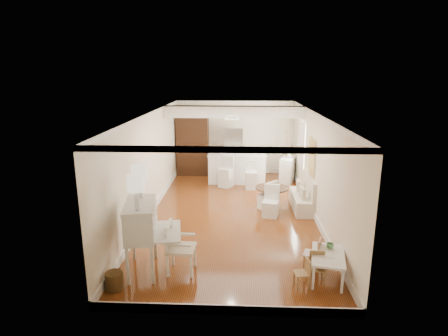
# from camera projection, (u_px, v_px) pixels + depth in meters

# --- Properties ---
(room) EXTENTS (9.00, 9.04, 2.82)m
(room) POSITION_uv_depth(u_px,v_px,m) (234.00, 142.00, 10.27)
(room) COLOR brown
(room) RESTS_ON ground
(secretary_bureau) EXTENTS (1.29, 1.31, 1.43)m
(secretary_bureau) POSITION_uv_depth(u_px,v_px,m) (141.00, 237.00, 7.30)
(secretary_bureau) COLOR beige
(secretary_bureau) RESTS_ON ground
(gustavian_armchair) EXTENTS (0.61, 0.61, 1.02)m
(gustavian_armchair) POSITION_uv_depth(u_px,v_px,m) (181.00, 248.00, 7.32)
(gustavian_armchair) COLOR white
(gustavian_armchair) RESTS_ON ground
(wicker_basket) EXTENTS (0.39, 0.39, 0.33)m
(wicker_basket) POSITION_uv_depth(u_px,v_px,m) (114.00, 281.00, 6.79)
(wicker_basket) COLOR #523819
(wicker_basket) RESTS_ON ground
(kids_table) EXTENTS (0.79, 1.11, 0.50)m
(kids_table) POSITION_uv_depth(u_px,v_px,m) (327.00, 266.00, 7.13)
(kids_table) COLOR white
(kids_table) RESTS_ON ground
(kids_chair_a) EXTENTS (0.31, 0.31, 0.54)m
(kids_chair_a) POSITION_uv_depth(u_px,v_px,m) (302.00, 273.00, 6.85)
(kids_chair_a) COLOR #A67D4B
(kids_chair_a) RESTS_ON ground
(kids_chair_b) EXTENTS (0.40, 0.40, 0.66)m
(kids_chair_b) POSITION_uv_depth(u_px,v_px,m) (312.00, 253.00, 7.48)
(kids_chair_b) COLOR tan
(kids_chair_b) RESTS_ON ground
(kids_chair_c) EXTENTS (0.30, 0.30, 0.59)m
(kids_chair_c) POSITION_uv_depth(u_px,v_px,m) (318.00, 268.00, 6.99)
(kids_chair_c) COLOR #9E7948
(kids_chair_c) RESTS_ON ground
(banquette) EXTENTS (0.52, 1.60, 0.98)m
(banquette) POSITION_uv_depth(u_px,v_px,m) (302.00, 193.00, 10.73)
(banquette) COLOR silver
(banquette) RESTS_ON ground
(dining_table) EXTENTS (1.09, 1.09, 0.64)m
(dining_table) POSITION_uv_depth(u_px,v_px,m) (272.00, 198.00, 10.80)
(dining_table) COLOR #492817
(dining_table) RESTS_ON ground
(slip_chair_near) EXTENTS (0.50, 0.51, 0.87)m
(slip_chair_near) POSITION_uv_depth(u_px,v_px,m) (271.00, 201.00, 10.18)
(slip_chair_near) COLOR white
(slip_chair_near) RESTS_ON ground
(slip_chair_far) EXTENTS (0.59, 0.59, 0.86)m
(slip_chair_far) POSITION_uv_depth(u_px,v_px,m) (267.00, 195.00, 10.74)
(slip_chair_far) COLOR white
(slip_chair_far) RESTS_ON ground
(breakfast_counter) EXTENTS (2.05, 0.65, 1.03)m
(breakfast_counter) POSITION_uv_depth(u_px,v_px,m) (237.00, 169.00, 13.32)
(breakfast_counter) COLOR white
(breakfast_counter) RESTS_ON ground
(bar_stool_left) EXTENTS (0.55, 0.55, 1.05)m
(bar_stool_left) POSITION_uv_depth(u_px,v_px,m) (226.00, 172.00, 12.81)
(bar_stool_left) COLOR silver
(bar_stool_left) RESTS_ON ground
(bar_stool_right) EXTENTS (0.41, 0.41, 0.96)m
(bar_stool_right) POSITION_uv_depth(u_px,v_px,m) (251.00, 175.00, 12.59)
(bar_stool_right) COLOR white
(bar_stool_right) RESTS_ON ground
(pantry_cabinet) EXTENTS (1.20, 0.60, 2.30)m
(pantry_cabinet) POSITION_uv_depth(u_px,v_px,m) (193.00, 145.00, 14.28)
(pantry_cabinet) COLOR #381E11
(pantry_cabinet) RESTS_ON ground
(fridge) EXTENTS (0.75, 0.65, 1.80)m
(fridge) POSITION_uv_depth(u_px,v_px,m) (242.00, 152.00, 14.23)
(fridge) COLOR silver
(fridge) RESTS_ON ground
(sideboard) EXTENTS (0.70, 1.02, 0.90)m
(sideboard) POSITION_uv_depth(u_px,v_px,m) (288.00, 170.00, 13.44)
(sideboard) COLOR silver
(sideboard) RESTS_ON ground
(pencil_cup) EXTENTS (0.15, 0.15, 0.11)m
(pencil_cup) POSITION_uv_depth(u_px,v_px,m) (330.00, 246.00, 7.29)
(pencil_cup) COLOR #589761
(pencil_cup) RESTS_ON kids_table
(branch_vase) EXTENTS (0.17, 0.17, 0.18)m
(branch_vase) POSITION_uv_depth(u_px,v_px,m) (290.00, 155.00, 13.32)
(branch_vase) COLOR white
(branch_vase) RESTS_ON sideboard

